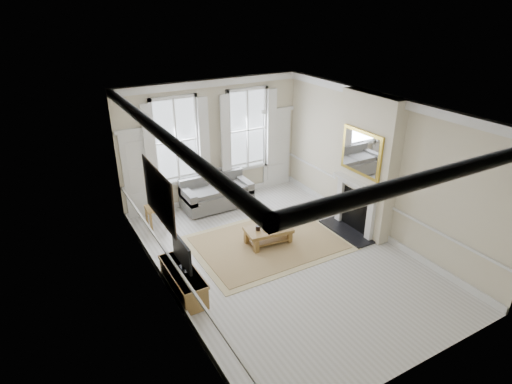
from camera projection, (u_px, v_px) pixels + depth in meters
floor at (283, 259)px, 9.54m from camera, size 7.20×7.20×0.00m
ceiling at (287, 108)px, 8.11m from camera, size 7.20×7.20×0.00m
back_wall at (213, 142)px, 11.67m from camera, size 5.20×0.00×5.20m
left_wall at (163, 219)px, 7.66m from camera, size 0.00×7.20×7.20m
right_wall at (378, 167)px, 10.00m from camera, size 0.00×7.20×7.20m
window_left at (176, 141)px, 11.07m from camera, size 1.26×0.20×2.20m
window_right at (247, 130)px, 12.01m from camera, size 1.26×0.20×2.20m
door_left at (141, 175)px, 10.94m from camera, size 0.90×0.08×2.30m
door_right at (277, 149)px, 12.79m from camera, size 0.90×0.08×2.30m
painting at (159, 195)px, 7.77m from camera, size 0.05×1.66×1.06m
chimney_breast at (366, 165)px, 10.08m from camera, size 0.35×1.70×3.38m
hearth at (346, 231)px, 10.59m from camera, size 0.55×1.50×0.05m
fireplace at (355, 204)px, 10.38m from camera, size 0.21×1.45×1.33m
mirror at (361, 153)px, 9.83m from camera, size 0.06×1.26×1.06m
sofa at (216, 194)px, 11.76m from camera, size 1.87×0.91×0.86m
side_table at (155, 211)px, 10.68m from camera, size 0.48×0.48×0.56m
rug at (268, 243)px, 10.13m from camera, size 3.50×2.60×0.02m
coffee_table at (268, 231)px, 10.00m from camera, size 1.13×0.75×0.40m
ceramic_pot_a at (258, 228)px, 9.87m from camera, size 0.11×0.11×0.11m
ceramic_pot_b at (277, 225)px, 10.00m from camera, size 0.13×0.13×0.10m
bowl at (268, 225)px, 10.05m from camera, size 0.37×0.37×0.07m
tv_stand at (183, 281)px, 8.37m from camera, size 0.46×1.44×0.52m
tv at (182, 253)px, 8.10m from camera, size 0.08×0.90×0.68m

